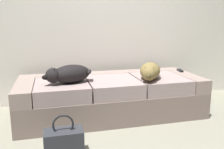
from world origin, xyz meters
The scene contains 6 objects.
back_wall centered at (0.00, 1.69, 1.40)m, with size 6.40×0.10×2.80m, color silver.
couch centered at (0.00, 1.05, 0.23)m, with size 2.16×0.86×0.46m.
dog_dark centered at (-0.51, 0.92, 0.56)m, with size 0.56×0.36×0.20m.
dog_tan centered at (0.42, 0.86, 0.56)m, with size 0.39×0.53×0.19m.
tv_remote centered at (0.99, 1.19, 0.47)m, with size 0.04×0.15×0.02m, color black.
handbag centered at (-0.61, 0.22, 0.13)m, with size 0.32×0.18×0.38m.
Camera 1 is at (-0.68, -1.65, 1.11)m, focal length 38.54 mm.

